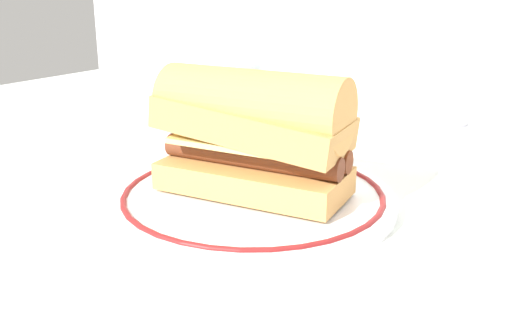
{
  "coord_description": "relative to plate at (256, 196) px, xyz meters",
  "views": [
    {
      "loc": [
        0.35,
        -0.43,
        0.22
      ],
      "look_at": [
        0.01,
        0.0,
        0.04
      ],
      "focal_mm": 42.66,
      "sensor_mm": 36.0,
      "label": 1
    }
  ],
  "objects": [
    {
      "name": "salt_shaker",
      "position": [
        0.12,
        0.2,
        0.03
      ],
      "size": [
        0.03,
        0.03,
        0.08
      ],
      "color": "white",
      "rests_on": "ground_plane"
    },
    {
      "name": "plate",
      "position": [
        0.0,
        0.0,
        0.0
      ],
      "size": [
        0.27,
        0.27,
        0.01
      ],
      "color": "white",
      "rests_on": "ground_plane"
    },
    {
      "name": "sausage_sandwich",
      "position": [
        -0.0,
        0.0,
        0.07
      ],
      "size": [
        0.19,
        0.11,
        0.12
      ],
      "rotation": [
        0.0,
        0.0,
        0.2
      ],
      "color": "tan",
      "rests_on": "plate"
    },
    {
      "name": "ground_plane",
      "position": [
        -0.01,
        -0.0,
        -0.01
      ],
      "size": [
        1.5,
        1.5,
        0.0
      ],
      "primitive_type": "plane",
      "color": "silver"
    },
    {
      "name": "drinking_glass",
      "position": [
        -0.16,
        0.16,
        0.04
      ],
      "size": [
        0.07,
        0.07,
        0.1
      ],
      "color": "silver",
      "rests_on": "ground_plane"
    }
  ]
}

